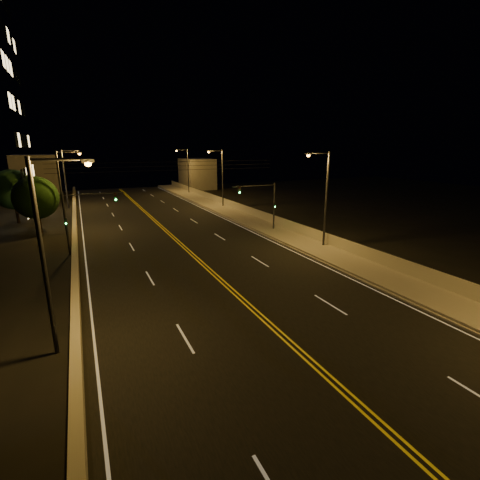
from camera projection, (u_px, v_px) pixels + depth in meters
name	position (u px, v px, depth m)	size (l,w,h in m)	color
road	(206.00, 267.00, 27.38)	(18.00, 120.00, 0.02)	black
sidewalk	(318.00, 249.00, 31.74)	(3.60, 120.00, 0.30)	gray
curb	(301.00, 253.00, 31.00)	(0.14, 120.00, 0.15)	gray
parapet_wall	(333.00, 240.00, 32.24)	(0.30, 120.00, 1.00)	#ABA38E
jersey_barrier	(75.00, 281.00, 23.48)	(0.45, 120.00, 0.82)	#ABA38E
distant_building_right	(197.00, 174.00, 79.51)	(6.00, 10.00, 6.65)	gray
distant_building_left	(36.00, 174.00, 70.73)	(8.00, 8.00, 7.73)	gray
parapet_rail	(333.00, 235.00, 32.10)	(0.06, 0.06, 120.00)	black
lane_markings	(207.00, 267.00, 27.32)	(17.32, 116.00, 0.00)	silver
streetlight_1	(324.00, 194.00, 31.21)	(2.55, 0.28, 8.83)	#2D2D33
streetlight_2	(221.00, 175.00, 53.09)	(2.55, 0.28, 8.83)	#2D2D33
streetlight_3	(187.00, 168.00, 69.14)	(2.55, 0.28, 8.83)	#2D2D33
streetlight_4	(49.00, 245.00, 14.84)	(2.55, 0.28, 8.83)	#2D2D33
streetlight_5	(64.00, 187.00, 36.90)	(2.55, 0.28, 8.83)	#2D2D33
streetlight_6	(67.00, 175.00, 52.69)	(2.55, 0.28, 8.83)	#2D2D33
traffic_signal_right	(266.00, 201.00, 37.90)	(5.11, 0.31, 5.40)	#2D2D33
traffic_signal_left	(79.00, 215.00, 30.32)	(5.11, 0.31, 5.40)	#2D2D33
overhead_wires	(172.00, 166.00, 33.80)	(22.00, 0.03, 0.83)	black
tree_0	(36.00, 198.00, 37.18)	(4.59, 4.59, 6.22)	black
tree_1	(13.00, 190.00, 42.47)	(4.88, 4.88, 6.61)	black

